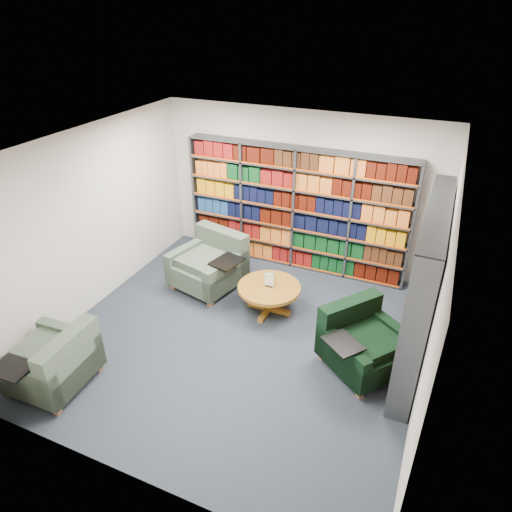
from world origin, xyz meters
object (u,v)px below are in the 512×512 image
at_px(chair_teal_front, 55,364).
at_px(chair_green_right, 361,343).
at_px(coffee_table, 269,291).
at_px(chair_teal_left, 212,265).

bearing_deg(chair_teal_front, chair_green_right, 29.43).
distance_m(chair_green_right, coffee_table, 1.69).
bearing_deg(chair_teal_left, chair_teal_front, -102.70).
relative_size(chair_teal_front, coffee_table, 1.16).
bearing_deg(coffee_table, chair_teal_left, 163.74).
bearing_deg(chair_teal_left, chair_green_right, -19.32).
distance_m(chair_teal_left, chair_teal_front, 2.98).
xyz_separation_m(chair_teal_front, coffee_table, (1.86, 2.56, 0.02)).
height_order(chair_green_right, chair_teal_front, chair_green_right).
relative_size(chair_green_right, coffee_table, 1.36).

